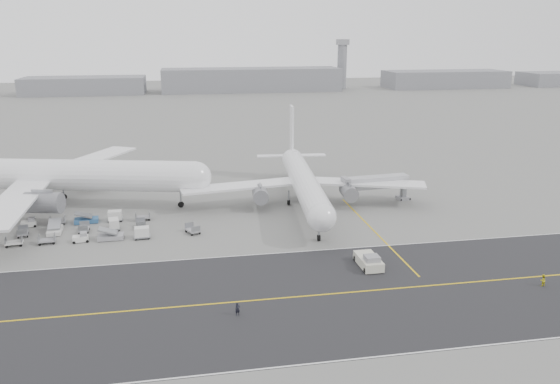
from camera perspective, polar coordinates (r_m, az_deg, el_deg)
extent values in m
plane|color=gray|center=(91.62, -7.15, -6.30)|extent=(700.00, 700.00, 0.00)
cube|color=#2B2B2E|center=(75.72, -2.50, -11.24)|extent=(220.00, 32.00, 0.02)
cube|color=gold|center=(75.71, -2.50, -11.22)|extent=(220.00, 0.30, 0.01)
cube|color=silver|center=(89.93, -3.87, -6.63)|extent=(220.00, 0.25, 0.01)
cube|color=silver|center=(62.27, -0.43, -17.86)|extent=(220.00, 0.25, 0.01)
cube|color=gold|center=(101.91, 9.80, -4.03)|extent=(0.30, 40.00, 0.01)
cylinder|color=gray|center=(365.26, 6.49, 12.88)|extent=(6.00, 6.00, 28.00)
cube|color=gray|center=(364.70, 6.57, 15.31)|extent=(7.00, 7.00, 3.50)
cylinder|color=white|center=(122.25, -21.80, 1.68)|extent=(56.27, 19.54, 6.46)
sphere|color=white|center=(113.20, -8.77, 1.58)|extent=(6.33, 6.33, 6.33)
cube|color=white|center=(108.56, -26.11, -1.01)|extent=(7.08, 30.96, 0.45)
cube|color=white|center=(138.07, -19.37, 3.15)|extent=(20.42, 30.58, 0.45)
cylinder|color=slate|center=(112.18, -23.49, -1.04)|extent=(7.62, 5.51, 4.00)
cylinder|color=slate|center=(132.60, -19.07, 1.95)|extent=(7.62, 5.51, 4.00)
cylinder|color=black|center=(115.61, -10.31, -1.29)|extent=(1.30, 0.77, 1.22)
cylinder|color=black|center=(121.35, -23.14, -1.53)|extent=(1.30, 0.77, 1.22)
cylinder|color=black|center=(128.00, -21.64, -0.48)|extent=(1.30, 0.77, 1.22)
cylinder|color=gray|center=(115.12, -10.35, -0.48)|extent=(0.36, 0.36, 3.39)
cylinder|color=white|center=(112.81, 2.55, 0.96)|extent=(8.91, 44.65, 5.09)
sphere|color=white|center=(91.84, 4.40, -2.68)|extent=(4.99, 4.99, 4.99)
cone|color=white|center=(135.13, 1.24, 3.71)|extent=(5.31, 9.02, 4.58)
cube|color=white|center=(134.31, 1.23, 6.69)|extent=(0.92, 4.90, 10.82)
cube|color=white|center=(135.48, -0.68, 3.80)|extent=(8.30, 3.13, 0.25)
cube|color=white|center=(136.45, 3.07, 3.87)|extent=(8.30, 3.13, 0.25)
cube|color=white|center=(113.04, -4.27, 0.63)|extent=(24.90, 9.17, 0.45)
cube|color=white|center=(116.52, 9.02, 0.95)|extent=(24.79, 13.04, 0.45)
cylinder|color=slate|center=(111.45, -2.08, -0.24)|extent=(3.61, 5.67, 3.15)
cylinder|color=slate|center=(113.88, 7.21, 0.00)|extent=(3.61, 5.67, 3.15)
cylinder|color=black|center=(95.94, 4.07, -4.79)|extent=(0.59, 1.14, 1.10)
cylinder|color=black|center=(115.31, 0.91, -1.10)|extent=(0.59, 1.14, 1.10)
cylinder|color=black|center=(116.09, 3.91, -1.01)|extent=(0.59, 1.14, 1.10)
cylinder|color=gray|center=(95.46, 4.09, -4.05)|extent=(0.36, 0.36, 2.67)
cube|color=beige|center=(86.60, 9.23, -7.16)|extent=(3.07, 6.20, 1.39)
cube|color=gray|center=(85.00, 9.58, -6.87)|extent=(2.21, 2.02, 0.89)
cylinder|color=gray|center=(89.99, 8.40, -6.43)|extent=(0.20, 2.59, 0.16)
cylinder|color=black|center=(84.30, 8.94, -8.11)|extent=(0.41, 0.90, 0.89)
cylinder|color=black|center=(85.17, 10.59, -7.93)|extent=(0.41, 0.90, 0.89)
cylinder|color=black|center=(88.40, 7.89, -6.88)|extent=(0.41, 0.90, 0.89)
cylinder|color=black|center=(89.23, 9.48, -6.72)|extent=(0.41, 0.90, 0.89)
cylinder|color=gray|center=(121.83, 12.77, 0.12)|extent=(1.54, 1.54, 3.84)
cube|color=gray|center=(122.27, 12.72, -0.59)|extent=(2.72, 2.72, 0.67)
cube|color=#BABAC0|center=(118.18, 9.97, 1.04)|extent=(14.59, 4.06, 2.50)
cube|color=gray|center=(115.42, 6.87, 0.80)|extent=(1.44, 3.17, 2.88)
cylinder|color=black|center=(123.66, 12.92, -0.44)|extent=(0.34, 0.60, 0.58)
imported|color=black|center=(71.79, -4.45, -12.11)|extent=(0.74, 0.57, 1.80)
imported|color=gold|center=(87.73, 25.75, -8.30)|extent=(0.99, 0.83, 1.80)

